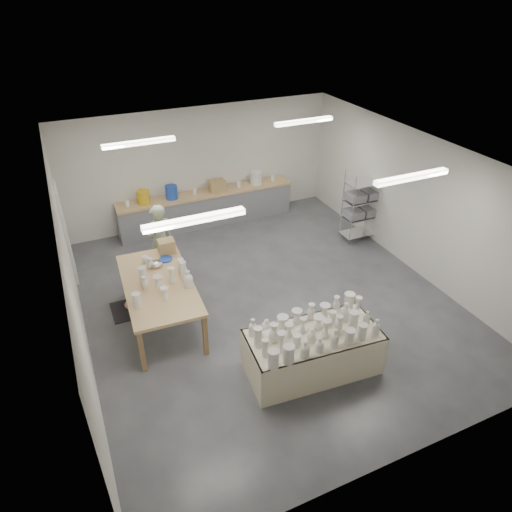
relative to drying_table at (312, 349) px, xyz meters
name	(u,v)px	position (x,y,z in m)	size (l,w,h in m)	color
room	(261,209)	(0.03, 2.11, 1.62)	(8.00, 8.02, 3.00)	#424449
back_counter	(207,207)	(0.13, 5.70, 0.05)	(4.60, 0.60, 1.24)	tan
wire_shelf	(362,205)	(3.34, 3.42, 0.48)	(0.88, 0.48, 1.80)	silver
drying_table	(312,349)	(0.00, 0.00, 0.00)	(2.25, 1.21, 1.13)	olive
work_table	(160,280)	(-1.91, 2.30, 0.46)	(1.34, 2.49, 1.29)	tan
rug	(138,307)	(-2.34, 2.86, -0.43)	(1.00, 0.70, 0.02)	black
cat	(138,303)	(-2.31, 2.84, -0.31)	(0.52, 0.39, 0.21)	white
potter	(160,242)	(-1.56, 3.75, 0.42)	(0.63, 0.41, 1.72)	#98AD86
red_stool	(160,258)	(-1.56, 4.02, -0.14)	(0.39, 0.39, 0.34)	red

